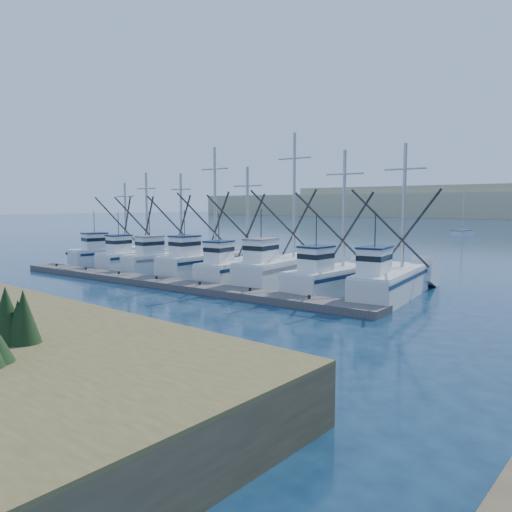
% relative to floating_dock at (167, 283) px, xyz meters
% --- Properties ---
extents(ground, '(500.00, 500.00, 0.00)m').
position_rel_floating_dock_xyz_m(ground, '(7.69, -6.16, -0.20)').
color(ground, '#0D213B').
rests_on(ground, ground).
extents(floating_dock, '(30.61, 3.91, 0.41)m').
position_rel_floating_dock_xyz_m(floating_dock, '(0.00, 0.00, 0.00)').
color(floating_dock, '#5E5854').
rests_on(floating_dock, ground).
extents(trawler_fleet, '(30.68, 8.83, 10.38)m').
position_rel_floating_dock_xyz_m(trawler_fleet, '(0.76, 4.97, 0.78)').
color(trawler_fleet, silver).
rests_on(trawler_fleet, ground).
extents(sailboat_far, '(2.11, 5.53, 8.10)m').
position_rel_floating_dock_xyz_m(sailboat_far, '(-2.42, 68.18, 0.29)').
color(sailboat_far, silver).
rests_on(sailboat_far, ground).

